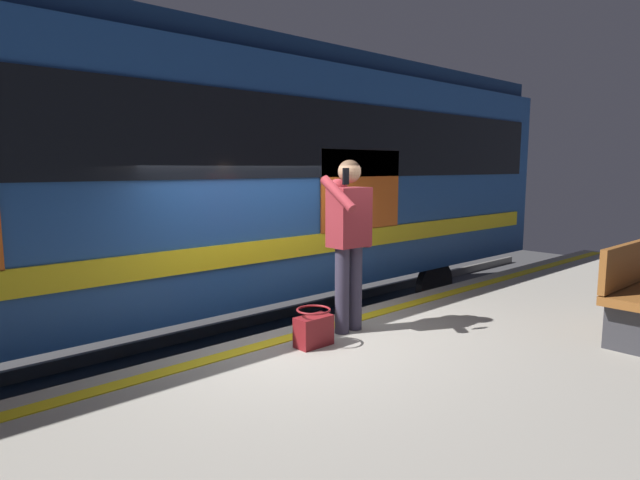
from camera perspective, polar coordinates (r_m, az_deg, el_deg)
ground_plane at (r=5.78m, az=-3.47°, el=-17.62°), size 23.86×23.86×0.00m
platform at (r=4.44m, az=12.75°, el=-19.75°), size 14.87×3.73×0.88m
safety_line at (r=5.24m, az=-1.46°, el=-9.93°), size 14.57×0.16×0.01m
track_rail_near at (r=6.68m, az=-10.35°, el=-13.38°), size 19.33×0.08×0.16m
track_rail_far at (r=7.87m, az=-16.01°, el=-10.26°), size 19.33×0.08×0.16m
train_carriage at (r=6.56m, az=-19.25°, el=6.97°), size 13.61×2.74×3.79m
passenger at (r=5.12m, az=3.08°, el=0.92°), size 0.57×0.55×1.67m
handbag at (r=4.84m, az=-0.69°, el=-9.53°), size 0.34×0.31×0.34m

